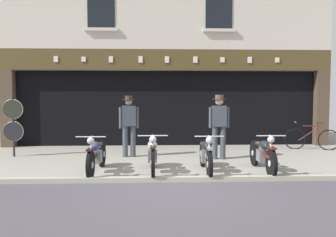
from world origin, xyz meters
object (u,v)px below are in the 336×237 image
motorcycle_center (206,154)px  leaning_bicycle (312,138)px  shopkeeper_center (219,123)px  salesman_left (129,123)px  advert_board_far (244,93)px  motorcycle_left (97,155)px  motorcycle_center_left (152,154)px  motorcycle_center_right (263,153)px  advert_board_near (216,94)px  tyre_sign_pole (13,121)px

motorcycle_center → leaning_bicycle: size_ratio=1.23×
shopkeeper_center → leaning_bicycle: (3.32, 1.56, -0.63)m
salesman_left → advert_board_far: 4.64m
motorcycle_left → motorcycle_center_left: (1.26, -0.07, 0.02)m
motorcycle_center_right → shopkeeper_center: 1.87m
motorcycle_left → leaning_bicycle: leaning_bicycle is taller
advert_board_near → leaning_bicycle: 3.47m
motorcycle_left → tyre_sign_pole: bearing=-37.8°
motorcycle_center_left → advert_board_far: (3.23, 4.52, 1.41)m
shopkeeper_center → advert_board_far: (1.41, 2.83, 0.84)m
tyre_sign_pole → advert_board_far: advert_board_far is taller
tyre_sign_pole → motorcycle_center: bearing=-24.0°
shopkeeper_center → leaning_bicycle: bearing=-153.3°
motorcycle_center_right → shopkeeper_center: shopkeeper_center is taller
motorcycle_center_right → advert_board_near: advert_board_near is taller
advert_board_far → motorcycle_center_left: bearing=-125.6°
shopkeeper_center → leaning_bicycle: shopkeeper_center is taller
shopkeeper_center → salesman_left: bearing=-8.9°
motorcycle_left → motorcycle_center: 2.47m
motorcycle_center → advert_board_near: (1.04, 4.50, 1.38)m
motorcycle_center → tyre_sign_pole: size_ratio=1.18×
salesman_left → tyre_sign_pole: salesman_left is taller
motorcycle_center_right → shopkeeper_center: (-0.70, 1.64, 0.57)m
motorcycle_center_left → motorcycle_center: size_ratio=0.99×
motorcycle_left → salesman_left: 2.22m
salesman_left → advert_board_near: advert_board_near is taller
motorcycle_left → advert_board_near: bearing=-126.5°
motorcycle_center_left → leaning_bicycle: 6.08m
motorcycle_left → advert_board_near: (3.51, 4.44, 1.38)m
shopkeeper_center → advert_board_near: bearing=-97.1°
motorcycle_left → advert_board_near: size_ratio=1.84×
motorcycle_center_right → salesman_left: 3.85m
tyre_sign_pole → advert_board_far: 7.56m
motorcycle_left → tyre_sign_pole: 3.56m
motorcycle_center_left → advert_board_far: bearing=-126.6°
motorcycle_center → shopkeeper_center: shopkeeper_center is taller
motorcycle_center_left → motorcycle_center: bearing=179.6°
motorcycle_center_right → advert_board_near: (-0.27, 4.47, 1.38)m
motorcycle_center_right → leaning_bicycle: leaning_bicycle is taller
advert_board_near → advert_board_far: size_ratio=1.03×
motorcycle_left → advert_board_far: bearing=-133.4°
motorcycle_left → motorcycle_center_right: (3.78, -0.03, 0.00)m
advert_board_near → leaning_bicycle: size_ratio=0.66×
motorcycle_center → advert_board_far: bearing=-112.2°
motorcycle_center_left → motorcycle_center: 1.21m
motorcycle_center_left → salesman_left: salesman_left is taller
motorcycle_left → motorcycle_center: bearing=-179.6°
motorcycle_left → leaning_bicycle: size_ratio=1.21×
motorcycle_center_right → leaning_bicycle: (2.62, 3.20, -0.06)m
motorcycle_center_left → advert_board_far: 5.73m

